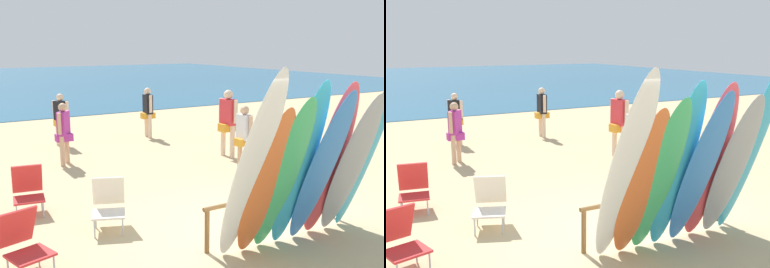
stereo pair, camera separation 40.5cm
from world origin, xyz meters
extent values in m
plane|color=tan|center=(0.00, 14.00, 0.00)|extent=(60.00, 60.00, 0.00)
cylinder|color=brown|center=(-1.26, 0.00, 0.32)|extent=(0.07, 0.07, 0.64)
cylinder|color=brown|center=(1.26, 0.00, 0.32)|extent=(0.07, 0.07, 0.64)
cylinder|color=brown|center=(0.00, 0.00, 0.64)|extent=(2.64, 0.06, 0.06)
ellipsoid|color=white|center=(-1.08, -0.71, 1.32)|extent=(0.51, 1.16, 2.65)
ellipsoid|color=orange|center=(-0.78, -0.62, 1.08)|extent=(0.56, 0.91, 2.15)
ellipsoid|color=#38B266|center=(-0.48, -0.64, 1.13)|extent=(0.54, 0.99, 2.27)
ellipsoid|color=#289EC6|center=(-0.19, -0.63, 1.23)|extent=(0.51, 0.92, 2.46)
ellipsoid|color=#337AD1|center=(0.17, -0.69, 1.16)|extent=(0.60, 1.02, 2.32)
ellipsoid|color=#D13D42|center=(0.47, -0.57, 1.20)|extent=(0.63, 0.90, 2.40)
ellipsoid|color=#999EA3|center=(0.78, -0.69, 1.12)|extent=(0.61, 1.03, 2.25)
ellipsoid|color=#289EC6|center=(1.16, -0.67, 1.38)|extent=(0.58, 1.02, 2.76)
cylinder|color=beige|center=(2.26, 4.22, 0.42)|extent=(0.13, 0.13, 0.84)
cylinder|color=beige|center=(2.22, 4.57, 0.42)|extent=(0.13, 0.13, 0.84)
cube|color=orange|center=(2.24, 4.39, 0.77)|extent=(0.45, 0.28, 0.20)
cube|color=#DB333D|center=(2.24, 4.39, 1.16)|extent=(0.28, 0.46, 0.65)
sphere|color=beige|center=(2.24, 4.39, 1.61)|extent=(0.24, 0.24, 0.24)
cylinder|color=beige|center=(2.28, 4.12, 1.20)|extent=(0.10, 0.10, 0.58)
cylinder|color=beige|center=(2.21, 4.67, 1.20)|extent=(0.10, 0.10, 0.58)
cylinder|color=tan|center=(-1.66, 5.67, 0.36)|extent=(0.11, 0.11, 0.72)
cylinder|color=tan|center=(-1.48, 5.90, 0.36)|extent=(0.11, 0.11, 0.72)
cube|color=#B23399|center=(-1.57, 5.79, 0.67)|extent=(0.39, 0.24, 0.17)
cube|color=#B23399|center=(-1.57, 5.79, 1.01)|extent=(0.38, 0.42, 0.57)
sphere|color=tan|center=(-1.57, 5.79, 1.39)|extent=(0.20, 0.20, 0.20)
cylinder|color=tan|center=(-1.72, 5.60, 1.04)|extent=(0.09, 0.09, 0.50)
cylinder|color=tan|center=(-1.43, 5.98, 1.04)|extent=(0.09, 0.09, 0.50)
cylinder|color=beige|center=(1.59, 7.84, 0.37)|extent=(0.11, 0.11, 0.75)
cylinder|color=beige|center=(1.56, 7.53, 0.37)|extent=(0.11, 0.11, 0.75)
cube|color=orange|center=(1.58, 7.69, 0.69)|extent=(0.40, 0.25, 0.18)
cube|color=black|center=(1.58, 7.69, 1.04)|extent=(0.23, 0.40, 0.59)
sphere|color=beige|center=(1.58, 7.69, 1.44)|extent=(0.21, 0.21, 0.21)
cylinder|color=beige|center=(1.60, 7.93, 1.08)|extent=(0.09, 0.09, 0.52)
cylinder|color=beige|center=(1.56, 7.44, 1.08)|extent=(0.09, 0.09, 0.52)
cylinder|color=tan|center=(1.80, 3.29, 0.36)|extent=(0.11, 0.11, 0.73)
cylinder|color=tan|center=(1.79, 2.99, 0.36)|extent=(0.11, 0.11, 0.73)
cube|color=orange|center=(1.80, 3.14, 0.67)|extent=(0.39, 0.24, 0.17)
cube|color=silver|center=(1.80, 3.14, 1.01)|extent=(0.21, 0.38, 0.57)
sphere|color=tan|center=(1.80, 3.14, 1.40)|extent=(0.21, 0.21, 0.21)
cylinder|color=tan|center=(1.80, 3.38, 1.04)|extent=(0.09, 0.09, 0.51)
cylinder|color=tan|center=(1.79, 2.90, 1.04)|extent=(0.09, 0.09, 0.51)
cylinder|color=beige|center=(-1.12, 8.04, 0.36)|extent=(0.11, 0.11, 0.72)
cylinder|color=beige|center=(-0.96, 7.78, 0.36)|extent=(0.11, 0.11, 0.72)
cube|color=orange|center=(-1.04, 7.91, 0.66)|extent=(0.39, 0.24, 0.17)
cube|color=black|center=(-1.04, 7.91, 1.01)|extent=(0.36, 0.42, 0.57)
sphere|color=beige|center=(-1.04, 7.91, 1.39)|extent=(0.20, 0.20, 0.20)
cylinder|color=beige|center=(-1.17, 8.11, 1.04)|extent=(0.09, 0.09, 0.50)
cylinder|color=beige|center=(-0.91, 7.71, 1.04)|extent=(0.09, 0.09, 0.50)
cylinder|color=#B7B7BC|center=(-2.43, 1.30, 0.14)|extent=(0.02, 0.02, 0.28)
cylinder|color=#B7B7BC|center=(-2.04, 1.14, 0.14)|extent=(0.02, 0.02, 0.28)
cylinder|color=#B7B7BC|center=(-2.29, 1.65, 0.14)|extent=(0.02, 0.02, 0.28)
cylinder|color=#B7B7BC|center=(-1.90, 1.49, 0.14)|extent=(0.02, 0.02, 0.28)
cube|color=silver|center=(-2.16, 1.39, 0.30)|extent=(0.63, 0.61, 0.03)
cube|color=silver|center=(-2.04, 1.70, 0.56)|extent=(0.56, 0.42, 0.52)
cylinder|color=#B7B7BC|center=(-3.30, 2.58, 0.14)|extent=(0.02, 0.02, 0.28)
cylinder|color=#B7B7BC|center=(-2.89, 2.51, 0.14)|extent=(0.02, 0.02, 0.28)
cylinder|color=#B7B7BC|center=(-3.24, 2.96, 0.14)|extent=(0.02, 0.02, 0.28)
cylinder|color=#B7B7BC|center=(-2.82, 2.89, 0.14)|extent=(0.02, 0.02, 0.28)
cube|color=red|center=(-3.06, 2.74, 0.30)|extent=(0.57, 0.53, 0.03)
cube|color=red|center=(-3.01, 3.05, 0.57)|extent=(0.53, 0.30, 0.53)
cylinder|color=#B7B7BC|center=(-3.26, 0.45, 0.14)|extent=(0.02, 0.02, 0.28)
cylinder|color=#B7B7BC|center=(-3.77, 0.70, 0.14)|extent=(0.02, 0.02, 0.28)
cylinder|color=#B7B7BC|center=(-3.36, 0.81, 0.14)|extent=(0.02, 0.02, 0.28)
cube|color=red|center=(-3.51, 0.57, 0.30)|extent=(0.60, 0.57, 0.03)
cube|color=red|center=(-3.60, 0.89, 0.56)|extent=(0.55, 0.36, 0.52)
camera|label=1|loc=(-4.55, -5.01, 2.88)|focal=43.05mm
camera|label=2|loc=(-4.20, -5.21, 2.88)|focal=43.05mm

